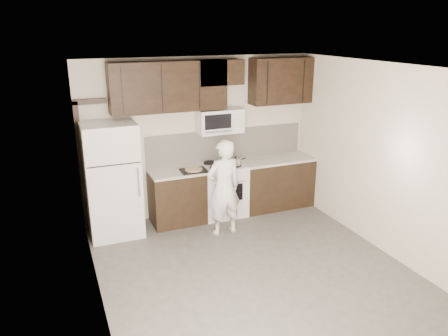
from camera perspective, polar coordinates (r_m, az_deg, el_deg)
floor at (r=6.07m, az=4.12°, el=-13.36°), size 4.50×4.50×0.00m
back_wall at (r=7.49m, az=-3.27°, el=4.03°), size 4.00×0.00×4.00m
ceiling at (r=5.21m, az=4.80°, el=12.92°), size 4.50×4.50×0.00m
counter_run at (r=7.69m, az=1.87°, el=-2.56°), size 2.95×0.64×0.91m
stove at (r=7.57m, az=-0.23°, el=-2.83°), size 0.76×0.66×0.94m
backsplash at (r=7.69m, az=0.31°, el=3.13°), size 2.90×0.02×0.54m
upper_cabinets at (r=7.22m, az=-1.35°, el=11.06°), size 3.48×0.35×0.78m
microwave at (r=7.34m, az=-0.59°, el=6.18°), size 0.76×0.42×0.40m
refrigerator at (r=6.94m, az=-14.39°, el=-1.54°), size 0.80×0.76×1.80m
door_trim at (r=7.11m, az=-17.93°, el=1.55°), size 0.50×0.08×2.12m
saucepan at (r=7.34m, az=1.52°, el=0.80°), size 0.32×0.19×0.18m
baking_tray at (r=7.12m, az=-3.99°, el=-0.33°), size 0.43×0.33×0.02m
pizza at (r=7.11m, az=-3.99°, el=-0.17°), size 0.29×0.29×0.02m
person at (r=6.78m, az=-0.03°, el=-2.60°), size 0.59×0.41×1.54m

